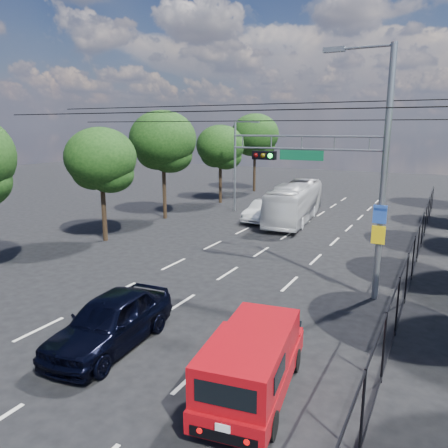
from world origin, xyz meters
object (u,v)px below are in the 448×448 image
Objects in this scene: red_pickup at (253,361)px; white_bus at (295,202)px; signal_mast at (351,164)px; navy_hatchback at (110,321)px; white_van at (263,211)px.

white_bus is at bearing 105.75° from red_pickup.
signal_mast is at bearing 86.69° from red_pickup.
red_pickup is 4.90m from navy_hatchback.
white_van is (-7.82, 19.66, -0.22)m from red_pickup.
white_bus reaches higher than navy_hatchback.
signal_mast reaches higher than white_bus.
navy_hatchback is at bearing -93.72° from white_bus.
white_van is at bearing 111.69° from red_pickup.
signal_mast is 9.17m from red_pickup.
white_van is (-8.28, 11.56, -4.51)m from signal_mast.
signal_mast reaches higher than navy_hatchback.
navy_hatchback is (-5.36, -7.74, -4.42)m from signal_mast.
signal_mast is 0.98× the size of white_bus.
white_bus reaches higher than red_pickup.
white_bus is at bearing 27.03° from white_van.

